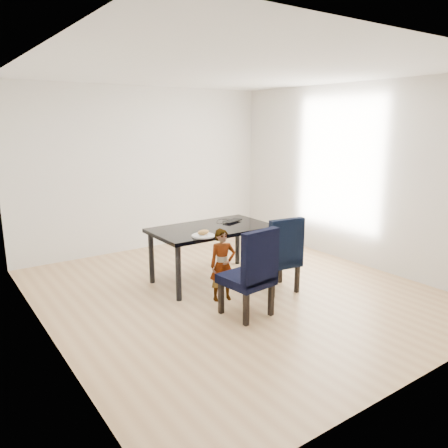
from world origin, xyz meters
TOP-DOWN VIEW (x-y plane):
  - floor at (0.00, 0.00)m, footprint 4.50×5.00m
  - ceiling at (0.00, 0.00)m, footprint 4.50×5.00m
  - wall_back at (0.00, 2.50)m, footprint 4.50×0.01m
  - wall_front at (0.00, -2.50)m, footprint 4.50×0.01m
  - wall_left at (-2.25, 0.00)m, footprint 0.01×5.00m
  - wall_right at (2.25, 0.00)m, footprint 0.01×5.00m
  - dining_table at (0.00, 0.50)m, footprint 1.60×0.90m
  - chair_left at (-0.29, -0.65)m, footprint 0.54×0.56m
  - chair_right at (0.49, -0.28)m, footprint 0.54×0.55m
  - child at (-0.27, -0.15)m, footprint 0.37×0.30m
  - plate at (-0.35, 0.15)m, footprint 0.31×0.31m
  - sandwich at (-0.34, 0.16)m, footprint 0.18×0.12m
  - laptop at (0.40, 0.64)m, footprint 0.37×0.30m
  - cable_tangle at (0.32, 0.57)m, footprint 0.16×0.16m

SIDE VIEW (x-z plane):
  - floor at x=0.00m, z-range -0.01..0.00m
  - dining_table at x=0.00m, z-range 0.00..0.75m
  - child at x=-0.27m, z-range 0.00..0.89m
  - chair_right at x=0.49m, z-range 0.00..0.98m
  - chair_left at x=-0.29m, z-range 0.00..1.02m
  - cable_tangle at x=0.32m, z-range 0.75..0.76m
  - plate at x=-0.35m, z-range 0.75..0.77m
  - laptop at x=0.40m, z-range 0.75..0.78m
  - sandwich at x=-0.34m, z-range 0.77..0.83m
  - wall_back at x=0.00m, z-range 0.00..2.70m
  - wall_front at x=0.00m, z-range 0.00..2.70m
  - wall_left at x=-2.25m, z-range 0.00..2.70m
  - wall_right at x=2.25m, z-range 0.00..2.70m
  - ceiling at x=0.00m, z-range 2.70..2.71m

